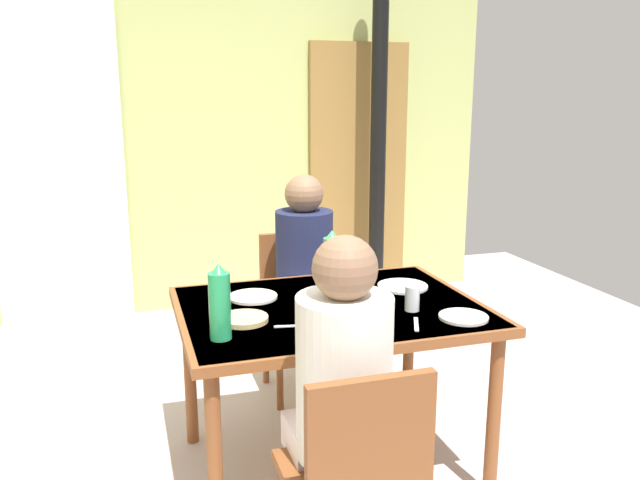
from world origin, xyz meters
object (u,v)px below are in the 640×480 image
person_near_diner (342,372)px  chair_near_diner (357,477)px  water_bottle_green_near (220,304)px  dining_table (331,323)px  person_far_diner (305,258)px  chair_far_diner (299,302)px  water_bottle_green_far (332,264)px

person_near_diner → chair_near_diner: bearing=-90.0°
person_near_diner → water_bottle_green_near: person_near_diner is taller
chair_near_diner → dining_table: bearing=77.2°
dining_table → person_far_diner: (0.09, 0.69, 0.10)m
dining_table → water_bottle_green_near: bearing=-155.0°
dining_table → chair_near_diner: bearing=-102.8°
dining_table → person_near_diner: 0.72m
chair_far_diner → water_bottle_green_far: 0.77m
water_bottle_green_near → water_bottle_green_far: 0.68m
chair_near_diner → water_bottle_green_far: bearing=76.0°
person_far_diner → water_bottle_green_far: person_far_diner is taller
chair_near_diner → chair_far_diner: (0.27, 1.65, 0.00)m
chair_far_diner → water_bottle_green_near: (-0.58, -1.06, 0.39)m
dining_table → chair_near_diner: 0.86m
water_bottle_green_near → water_bottle_green_far: bearing=35.3°
chair_far_diner → person_far_diner: 0.31m
chair_far_diner → person_far_diner: (-0.00, -0.14, 0.28)m
dining_table → person_far_diner: bearing=82.9°
person_far_diner → water_bottle_green_far: bearing=87.0°
water_bottle_green_near → person_near_diner: bearing=-55.9°
chair_near_diner → person_far_diner: 1.56m
person_near_diner → water_bottle_green_far: size_ratio=2.68×
person_far_diner → chair_far_diner: bearing=-90.0°
person_near_diner → person_far_diner: (0.27, 1.37, 0.00)m
person_near_diner → water_bottle_green_near: size_ratio=2.72×
water_bottle_green_near → water_bottle_green_far: size_ratio=0.99×
water_bottle_green_far → person_near_diner: bearing=-106.2°
chair_near_diner → water_bottle_green_far: size_ratio=3.03×
dining_table → chair_near_diner: chair_near_diner is taller
chair_near_diner → person_far_diner: size_ratio=1.13×
chair_near_diner → chair_far_diner: same height
chair_far_diner → person_far_diner: size_ratio=1.13×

